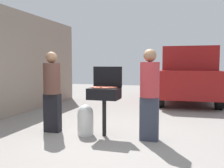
# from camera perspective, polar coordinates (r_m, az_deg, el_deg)

# --- Properties ---
(ground_plane) EXTENTS (24.00, 24.00, 0.00)m
(ground_plane) POSITION_cam_1_polar(r_m,az_deg,el_deg) (4.84, -1.11, -12.55)
(ground_plane) COLOR gray
(house_wall_side) EXTENTS (0.24, 8.00, 2.95)m
(house_wall_side) POSITION_cam_1_polar(r_m,az_deg,el_deg) (7.12, -24.21, 4.58)
(house_wall_side) COLOR gray
(house_wall_side) RESTS_ON ground
(bbq_grill) EXTENTS (0.60, 0.44, 0.96)m
(bbq_grill) POSITION_cam_1_polar(r_m,az_deg,el_deg) (4.88, -1.80, -2.64)
(bbq_grill) COLOR black
(bbq_grill) RESTS_ON ground
(grill_lid_open) EXTENTS (0.60, 0.05, 0.42)m
(grill_lid_open) POSITION_cam_1_polar(r_m,az_deg,el_deg) (5.06, -1.03, 1.67)
(grill_lid_open) COLOR black
(grill_lid_open) RESTS_ON bbq_grill
(hot_dog_0) EXTENTS (0.13, 0.04, 0.03)m
(hot_dog_0) POSITION_cam_1_polar(r_m,az_deg,el_deg) (4.87, -1.55, -0.77)
(hot_dog_0) COLOR #B74C33
(hot_dog_0) RESTS_ON bbq_grill
(hot_dog_1) EXTENTS (0.13, 0.03, 0.03)m
(hot_dog_1) POSITION_cam_1_polar(r_m,az_deg,el_deg) (4.75, -3.47, -0.91)
(hot_dog_1) COLOR #C6593D
(hot_dog_1) RESTS_ON bbq_grill
(hot_dog_2) EXTENTS (0.13, 0.04, 0.03)m
(hot_dog_2) POSITION_cam_1_polar(r_m,az_deg,el_deg) (4.83, -3.27, -0.82)
(hot_dog_2) COLOR #B74C33
(hot_dog_2) RESTS_ON bbq_grill
(hot_dog_3) EXTENTS (0.13, 0.04, 0.03)m
(hot_dog_3) POSITION_cam_1_polar(r_m,az_deg,el_deg) (4.94, -0.52, -0.69)
(hot_dog_3) COLOR #C6593D
(hot_dog_3) RESTS_ON bbq_grill
(hot_dog_4) EXTENTS (0.13, 0.04, 0.03)m
(hot_dog_4) POSITION_cam_1_polar(r_m,az_deg,el_deg) (4.94, -2.39, -0.70)
(hot_dog_4) COLOR #B74C33
(hot_dog_4) RESTS_ON bbq_grill
(hot_dog_5) EXTENTS (0.13, 0.03, 0.03)m
(hot_dog_5) POSITION_cam_1_polar(r_m,az_deg,el_deg) (4.78, -1.69, -0.88)
(hot_dog_5) COLOR #AD4228
(hot_dog_5) RESTS_ON bbq_grill
(hot_dog_6) EXTENTS (0.13, 0.03, 0.03)m
(hot_dog_6) POSITION_cam_1_polar(r_m,az_deg,el_deg) (4.83, 0.39, -0.81)
(hot_dog_6) COLOR #C6593D
(hot_dog_6) RESTS_ON bbq_grill
(hot_dog_7) EXTENTS (0.13, 0.04, 0.03)m
(hot_dog_7) POSITION_cam_1_polar(r_m,az_deg,el_deg) (4.99, -2.41, -0.64)
(hot_dog_7) COLOR #AD4228
(hot_dog_7) RESTS_ON bbq_grill
(hot_dog_8) EXTENTS (0.13, 0.04, 0.03)m
(hot_dog_8) POSITION_cam_1_polar(r_m,az_deg,el_deg) (4.89, 0.00, -0.75)
(hot_dog_8) COLOR #B74C33
(hot_dog_8) RESTS_ON bbq_grill
(hot_dog_9) EXTENTS (0.13, 0.04, 0.03)m
(hot_dog_9) POSITION_cam_1_polar(r_m,az_deg,el_deg) (4.80, -3.92, -0.86)
(hot_dog_9) COLOR #B74C33
(hot_dog_9) RESTS_ON bbq_grill
(hot_dog_10) EXTENTS (0.13, 0.04, 0.03)m
(hot_dog_10) POSITION_cam_1_polar(r_m,az_deg,el_deg) (4.74, -0.26, -0.91)
(hot_dog_10) COLOR #B74C33
(hot_dog_10) RESTS_ON bbq_grill
(hot_dog_11) EXTENTS (0.13, 0.03, 0.03)m
(hot_dog_11) POSITION_cam_1_polar(r_m,az_deg,el_deg) (4.82, -1.02, -0.82)
(hot_dog_11) COLOR #AD4228
(hot_dog_11) RESTS_ON bbq_grill
(hot_dog_12) EXTENTS (0.13, 0.04, 0.03)m
(hot_dog_12) POSITION_cam_1_polar(r_m,az_deg,el_deg) (4.91, -3.88, -0.74)
(hot_dog_12) COLOR #B74C33
(hot_dog_12) RESTS_ON bbq_grill
(hot_dog_13) EXTENTS (0.13, 0.03, 0.03)m
(hot_dog_13) POSITION_cam_1_polar(r_m,az_deg,el_deg) (4.91, -2.99, -0.73)
(hot_dog_13) COLOR #B74C33
(hot_dog_13) RESTS_ON bbq_grill
(hot_dog_14) EXTENTS (0.13, 0.04, 0.03)m
(hot_dog_14) POSITION_cam_1_polar(r_m,az_deg,el_deg) (4.98, -3.67, -0.66)
(hot_dog_14) COLOR #B74C33
(hot_dog_14) RESTS_ON bbq_grill
(hot_dog_15) EXTENTS (0.13, 0.03, 0.03)m
(hot_dog_15) POSITION_cam_1_polar(r_m,az_deg,el_deg) (4.71, -1.52, -0.96)
(hot_dog_15) COLOR #C6593D
(hot_dog_15) RESTS_ON bbq_grill
(propane_tank) EXTENTS (0.32, 0.32, 0.62)m
(propane_tank) POSITION_cam_1_polar(r_m,az_deg,el_deg) (5.06, -6.14, -8.05)
(propane_tank) COLOR silver
(propane_tank) RESTS_ON ground
(person_left) EXTENTS (0.35, 0.35, 1.68)m
(person_left) POSITION_cam_1_polar(r_m,az_deg,el_deg) (5.32, -13.63, -1.06)
(person_left) COLOR black
(person_left) RESTS_ON ground
(person_right) EXTENTS (0.36, 0.36, 1.70)m
(person_right) POSITION_cam_1_polar(r_m,az_deg,el_deg) (4.63, 8.65, -1.68)
(person_right) COLOR #333847
(person_right) RESTS_ON ground
(parked_minivan) EXTENTS (2.18, 4.47, 2.02)m
(parked_minivan) POSITION_cam_1_polar(r_m,az_deg,el_deg) (9.82, 16.99, 2.04)
(parked_minivan) COLOR maroon
(parked_minivan) RESTS_ON ground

